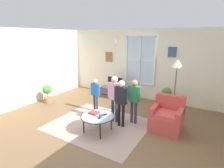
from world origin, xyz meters
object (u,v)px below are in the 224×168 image
(person_pink_shirt, at_px, (115,94))
(book_stack, at_px, (94,113))
(person_blue_shirt, at_px, (95,91))
(potted_plant_corner, at_px, (47,93))
(remote_near_books, at_px, (105,115))
(armchair, at_px, (167,118))
(remote_near_cup, at_px, (100,117))
(floor_lamp, at_px, (177,70))
(person_black_shirt, at_px, (121,98))
(tv_stand, at_px, (115,93))
(cup, at_px, (100,116))
(person_green_shirt, at_px, (134,96))
(potted_plant_by_window, at_px, (166,96))
(coffee_table, at_px, (98,117))
(television, at_px, (115,82))

(person_pink_shirt, bearing_deg, book_stack, -110.60)
(person_blue_shirt, bearing_deg, potted_plant_corner, -172.17)
(remote_near_books, height_order, person_blue_shirt, person_blue_shirt)
(armchair, relative_size, remote_near_cup, 6.21)
(armchair, distance_m, floor_lamp, 1.31)
(book_stack, height_order, person_black_shirt, person_black_shirt)
(floor_lamp, bearing_deg, tv_stand, 161.46)
(armchair, height_order, book_stack, armchair)
(remote_near_cup, bearing_deg, tv_stand, 112.13)
(book_stack, distance_m, person_blue_shirt, 1.16)
(remote_near_cup, relative_size, potted_plant_corner, 0.21)
(cup, height_order, floor_lamp, floor_lamp)
(person_green_shirt, bearing_deg, remote_near_cup, -115.78)
(book_stack, height_order, floor_lamp, floor_lamp)
(cup, xyz_separation_m, potted_plant_by_window, (0.93, 2.66, -0.11))
(tv_stand, relative_size, remote_near_books, 8.20)
(armchair, relative_size, coffee_table, 1.02)
(coffee_table, height_order, remote_near_cup, remote_near_cup)
(armchair, bearing_deg, book_stack, -148.75)
(remote_near_books, relative_size, potted_plant_by_window, 0.21)
(television, bearing_deg, person_blue_shirt, -85.73)
(remote_near_cup, bearing_deg, person_green_shirt, 64.22)
(television, distance_m, person_green_shirt, 2.11)
(coffee_table, height_order, person_green_shirt, person_green_shirt)
(potted_plant_by_window, xyz_separation_m, potted_plant_corner, (-3.81, -1.88, -0.01))
(floor_lamp, bearing_deg, armchair, -92.31)
(coffee_table, height_order, book_stack, book_stack)
(armchair, height_order, floor_lamp, floor_lamp)
(armchair, distance_m, coffee_table, 1.80)
(tv_stand, xyz_separation_m, cup, (1.01, -2.48, 0.27))
(cup, distance_m, person_black_shirt, 0.74)
(cup, relative_size, floor_lamp, 0.05)
(cup, distance_m, person_blue_shirt, 1.40)
(tv_stand, height_order, cup, cup)
(tv_stand, distance_m, coffee_table, 2.58)
(book_stack, relative_size, remote_near_books, 1.65)
(tv_stand, distance_m, remote_near_cup, 2.68)
(book_stack, distance_m, cup, 0.29)
(person_pink_shirt, relative_size, potted_plant_by_window, 1.99)
(television, relative_size, person_black_shirt, 0.47)
(person_black_shirt, bearing_deg, coffee_table, -124.05)
(coffee_table, relative_size, remote_near_cup, 6.10)
(person_blue_shirt, bearing_deg, remote_near_cup, -49.36)
(remote_near_cup, bearing_deg, potted_plant_by_window, 70.58)
(coffee_table, bearing_deg, armchair, 35.03)
(person_blue_shirt, bearing_deg, tv_stand, 94.26)
(television, height_order, armchair, armchair)
(television, height_order, remote_near_books, television)
(cup, bearing_deg, remote_near_cup, 148.97)
(coffee_table, relative_size, person_pink_shirt, 0.64)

